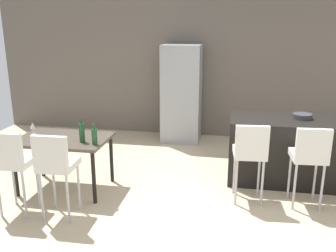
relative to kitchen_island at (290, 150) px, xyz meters
name	(u,v)px	position (x,y,z in m)	size (l,w,h in m)	color
ground_plane	(239,200)	(-0.70, -0.80, -0.46)	(10.00, 10.00, 0.00)	#C6B28E
back_wall	(242,64)	(-0.70, 2.02, 0.99)	(10.00, 0.12, 2.90)	#665B51
kitchen_island	(290,150)	(0.00, 0.00, 0.00)	(1.73, 0.89, 0.92)	black
bar_chair_left	(250,151)	(-0.60, -0.83, 0.24)	(0.43, 0.43, 1.05)	silver
bar_chair_middle	(310,154)	(0.10, -0.83, 0.24)	(0.42, 0.42, 1.05)	silver
dining_table	(64,143)	(-3.06, -0.88, 0.20)	(1.21, 0.80, 0.74)	#4C4238
dining_chair_near	(12,160)	(-3.33, -1.64, 0.24)	(0.42, 0.42, 1.05)	silver
dining_chair_far	(56,163)	(-2.79, -1.64, 0.24)	(0.41, 0.41, 1.05)	silver
wine_bottle_far	(82,133)	(-2.73, -1.00, 0.41)	(0.07, 0.07, 0.31)	#194723
wine_bottle_middle	(94,136)	(-2.54, -1.07, 0.39)	(0.07, 0.07, 0.27)	#194723
wine_glass_left	(33,126)	(-3.54, -0.82, 0.40)	(0.07, 0.07, 0.17)	silver
refrigerator	(182,94)	(-1.82, 1.58, 0.46)	(0.72, 0.68, 1.84)	#939699
fruit_bowl	(302,116)	(0.13, 0.04, 0.50)	(0.27, 0.27, 0.07)	#333338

